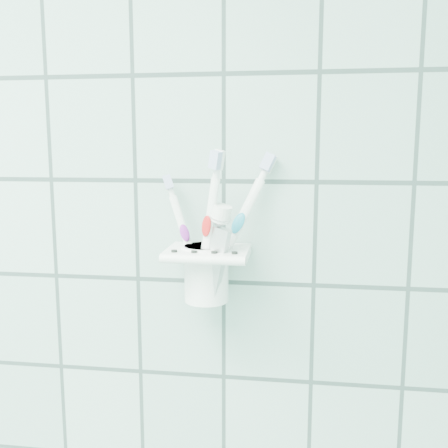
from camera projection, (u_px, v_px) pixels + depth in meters
name	position (u px, v px, depth m)	size (l,w,h in m)	color
holder_bracket	(208.00, 254.00, 0.71)	(0.12, 0.10, 0.04)	white
cup	(206.00, 271.00, 0.72)	(0.07, 0.07, 0.08)	white
toothbrush_pink	(203.00, 232.00, 0.71)	(0.06, 0.03, 0.18)	white
toothbrush_blue	(204.00, 218.00, 0.70)	(0.09, 0.05, 0.22)	white
toothbrush_orange	(198.00, 223.00, 0.69)	(0.05, 0.04, 0.21)	white
toothpaste_tube	(205.00, 243.00, 0.70)	(0.06, 0.04, 0.15)	silver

